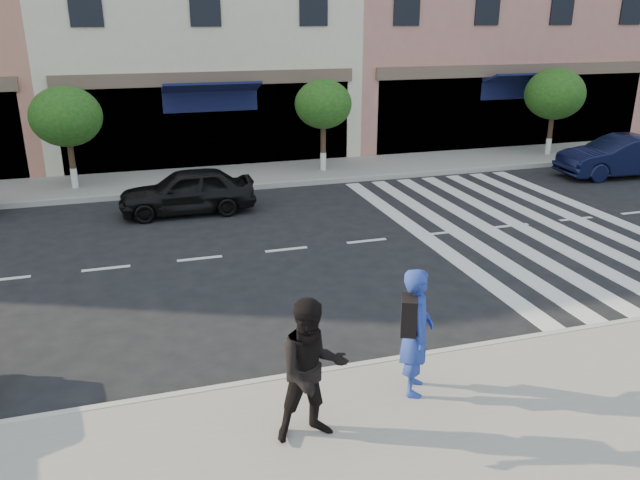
{
  "coord_description": "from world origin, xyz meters",
  "views": [
    {
      "loc": [
        -3.2,
        -9.22,
        5.12
      ],
      "look_at": [
        -0.19,
        0.68,
        1.4
      ],
      "focal_mm": 35.0,
      "sensor_mm": 36.0,
      "label": 1
    }
  ],
  "objects_px": {
    "photographer": "(417,332)",
    "car_far_right": "(620,156)",
    "car_far_mid": "(187,191)",
    "walker": "(312,371)"
  },
  "relations": [
    {
      "from": "photographer",
      "to": "car_far_right",
      "type": "relative_size",
      "value": 0.44
    },
    {
      "from": "photographer",
      "to": "car_far_mid",
      "type": "height_order",
      "value": "photographer"
    },
    {
      "from": "car_far_right",
      "to": "car_far_mid",
      "type": "bearing_deg",
      "value": -85.22
    },
    {
      "from": "car_far_mid",
      "to": "walker",
      "type": "bearing_deg",
      "value": 3.46
    },
    {
      "from": "photographer",
      "to": "car_far_mid",
      "type": "distance_m",
      "value": 10.2
    },
    {
      "from": "walker",
      "to": "car_far_right",
      "type": "bearing_deg",
      "value": 35.57
    },
    {
      "from": "car_far_mid",
      "to": "car_far_right",
      "type": "bearing_deg",
      "value": 90.73
    },
    {
      "from": "walker",
      "to": "car_far_mid",
      "type": "xyz_separation_m",
      "value": [
        -0.5,
        10.52,
        -0.46
      ]
    },
    {
      "from": "walker",
      "to": "car_far_right",
      "type": "height_order",
      "value": "walker"
    },
    {
      "from": "car_far_right",
      "to": "walker",
      "type": "bearing_deg",
      "value": -48.01
    }
  ]
}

